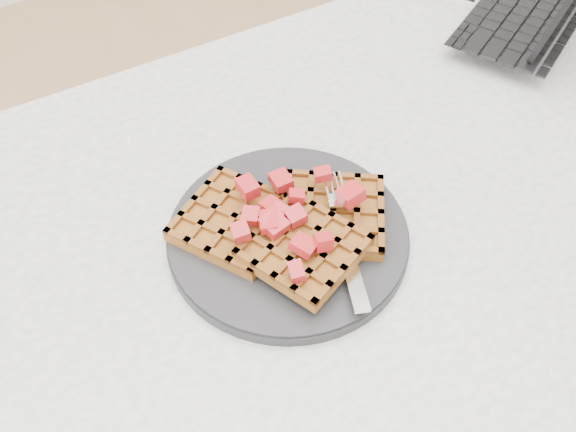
% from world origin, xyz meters
% --- Properties ---
extents(table, '(1.20, 0.80, 0.75)m').
position_xyz_m(table, '(0.00, 0.00, 0.64)').
color(table, silver).
rests_on(table, ground).
extents(plate, '(0.26, 0.26, 0.02)m').
position_xyz_m(plate, '(-0.12, 0.03, 0.76)').
color(plate, black).
rests_on(plate, table).
extents(waffles, '(0.25, 0.22, 0.03)m').
position_xyz_m(waffles, '(-0.12, 0.02, 0.78)').
color(waffles, '#91561E').
rests_on(waffles, plate).
extents(strawberry_pile, '(0.15, 0.15, 0.02)m').
position_xyz_m(strawberry_pile, '(-0.12, 0.03, 0.80)').
color(strawberry_pile, maroon).
rests_on(strawberry_pile, waffles).
extents(fork, '(0.09, 0.18, 0.02)m').
position_xyz_m(fork, '(-0.07, -0.01, 0.77)').
color(fork, silver).
rests_on(fork, plate).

